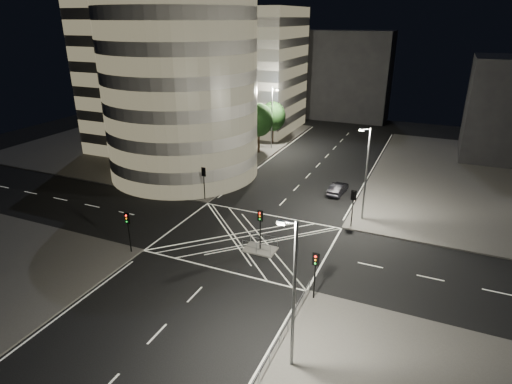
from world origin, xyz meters
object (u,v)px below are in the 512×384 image
at_px(traffic_signal_fl, 204,177).
at_px(traffic_signal_island, 260,222).
at_px(street_lamp_left_near, 219,144).
at_px(street_lamp_left_far, 272,116).
at_px(traffic_signal_nr, 315,267).
at_px(traffic_signal_fr, 353,201).
at_px(street_lamp_right_near, 293,292).
at_px(central_island, 260,249).
at_px(traffic_signal_nl, 128,225).
at_px(sedan, 338,189).
at_px(street_lamp_right_far, 366,171).

distance_m(traffic_signal_fl, traffic_signal_island, 13.62).
xyz_separation_m(street_lamp_left_near, street_lamp_left_far, (0.00, 18.00, 0.00)).
height_order(traffic_signal_nr, traffic_signal_island, same).
xyz_separation_m(traffic_signal_fr, traffic_signal_nr, (0.00, -13.60, 0.00)).
bearing_deg(traffic_signal_island, street_lamp_right_near, -59.25).
height_order(central_island, traffic_signal_nl, traffic_signal_nl).
height_order(traffic_signal_fr, traffic_signal_nr, same).
relative_size(traffic_signal_fr, street_lamp_left_near, 0.40).
height_order(street_lamp_left_near, sedan, street_lamp_left_near).
distance_m(traffic_signal_fr, street_lamp_right_far, 3.48).
xyz_separation_m(traffic_signal_nl, traffic_signal_nr, (17.60, 0.00, 0.00)).
distance_m(traffic_signal_nl, sedan, 26.20).
bearing_deg(street_lamp_right_near, central_island, 120.75).
bearing_deg(sedan, street_lamp_left_far, -40.81).
bearing_deg(traffic_signal_fr, central_island, -129.33).
xyz_separation_m(traffic_signal_fl, street_lamp_left_near, (-0.64, 5.20, 2.63)).
height_order(traffic_signal_fl, sedan, traffic_signal_fl).
relative_size(street_lamp_right_near, sedan, 2.31).
bearing_deg(street_lamp_right_near, sedan, 98.00).
bearing_deg(sedan, street_lamp_right_near, 102.34).
bearing_deg(street_lamp_right_far, traffic_signal_nr, -92.30).
xyz_separation_m(traffic_signal_island, street_lamp_right_near, (7.44, -12.50, 2.63)).
xyz_separation_m(traffic_signal_fr, street_lamp_right_far, (0.64, 2.20, 2.63)).
bearing_deg(central_island, traffic_signal_nl, -153.86).
bearing_deg(sedan, traffic_signal_island, 83.00).
xyz_separation_m(traffic_signal_nl, traffic_signal_fr, (17.60, 13.60, 0.00)).
bearing_deg(traffic_signal_island, street_lamp_left_far, 109.95).
height_order(central_island, traffic_signal_island, traffic_signal_island).
xyz_separation_m(central_island, traffic_signal_nr, (6.80, -5.30, 2.84)).
bearing_deg(central_island, traffic_signal_island, 0.00).
height_order(central_island, street_lamp_left_far, street_lamp_left_far).
bearing_deg(street_lamp_right_far, street_lamp_left_far, 131.94).
distance_m(street_lamp_left_near, street_lamp_left_far, 18.00).
height_order(traffic_signal_fr, sedan, traffic_signal_fr).
bearing_deg(traffic_signal_nl, street_lamp_right_near, -21.55).
bearing_deg(traffic_signal_fl, street_lamp_left_near, 96.97).
relative_size(traffic_signal_island, street_lamp_right_near, 0.40).
bearing_deg(traffic_signal_island, traffic_signal_nr, -37.93).
bearing_deg(traffic_signal_fr, traffic_signal_fl, 180.00).
height_order(traffic_signal_fr, street_lamp_right_near, street_lamp_right_near).
relative_size(street_lamp_left_near, street_lamp_right_far, 1.00).
bearing_deg(traffic_signal_fl, street_lamp_right_far, 6.88).
height_order(traffic_signal_island, street_lamp_left_near, street_lamp_left_near).
distance_m(traffic_signal_nl, street_lamp_right_near, 19.78).
distance_m(traffic_signal_island, street_lamp_right_far, 13.13).
xyz_separation_m(traffic_signal_fl, street_lamp_right_near, (18.24, -20.80, 2.63)).
xyz_separation_m(street_lamp_right_far, sedan, (-4.10, 6.15, -4.83)).
distance_m(central_island, street_lamp_left_far, 33.95).
bearing_deg(street_lamp_right_far, traffic_signal_fr, -106.11).
relative_size(central_island, traffic_signal_nl, 0.75).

